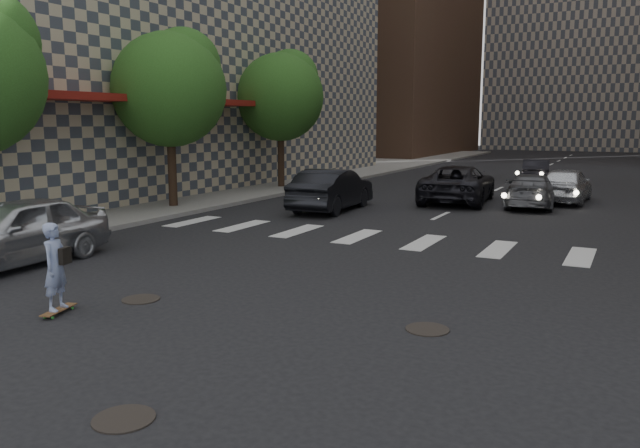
# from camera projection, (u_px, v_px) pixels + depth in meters

# --- Properties ---
(ground) EXTENTS (160.00, 160.00, 0.00)m
(ground) POSITION_uv_depth(u_px,v_px,m) (184.00, 336.00, 9.71)
(ground) COLOR black
(ground) RESTS_ON ground
(sidewalk_left) EXTENTS (13.00, 80.00, 0.15)m
(sidewalk_left) POSITION_uv_depth(u_px,v_px,m) (211.00, 182.00, 33.79)
(sidewalk_left) COLOR gray
(sidewalk_left) RESTS_ON ground
(tree_b) EXTENTS (4.20, 4.20, 6.60)m
(tree_b) POSITION_uv_depth(u_px,v_px,m) (172.00, 84.00, 22.99)
(tree_b) COLOR #382619
(tree_b) RESTS_ON sidewalk_left
(tree_c) EXTENTS (4.20, 4.20, 6.60)m
(tree_c) POSITION_uv_depth(u_px,v_px,m) (283.00, 93.00, 30.01)
(tree_c) COLOR #382619
(tree_c) RESTS_ON sidewalk_left
(manhole_a) EXTENTS (0.70, 0.70, 0.02)m
(manhole_a) POSITION_uv_depth(u_px,v_px,m) (124.00, 419.00, 6.98)
(manhole_a) COLOR black
(manhole_a) RESTS_ON ground
(manhole_b) EXTENTS (0.70, 0.70, 0.02)m
(manhole_b) POSITION_uv_depth(u_px,v_px,m) (141.00, 299.00, 11.66)
(manhole_b) COLOR black
(manhole_b) RESTS_ON ground
(manhole_c) EXTENTS (0.70, 0.70, 0.02)m
(manhole_c) POSITION_uv_depth(u_px,v_px,m) (427.00, 329.00, 9.98)
(manhole_c) COLOR black
(manhole_c) RESTS_ON ground
(skateboarder) EXTENTS (0.50, 0.83, 1.61)m
(skateboarder) POSITION_uv_depth(u_px,v_px,m) (56.00, 267.00, 10.67)
(skateboarder) COLOR brown
(skateboarder) RESTS_ON ground
(silver_sedan) EXTENTS (2.06, 4.73, 1.59)m
(silver_sedan) POSITION_uv_depth(u_px,v_px,m) (13.00, 232.00, 14.29)
(silver_sedan) COLOR #B1B3B8
(silver_sedan) RESTS_ON ground
(traffic_car_a) EXTENTS (1.93, 4.81, 1.56)m
(traffic_car_a) POSITION_uv_depth(u_px,v_px,m) (332.00, 190.00, 23.26)
(traffic_car_a) COLOR black
(traffic_car_a) RESTS_ON ground
(traffic_car_b) EXTENTS (2.19, 4.59, 1.29)m
(traffic_car_b) POSITION_uv_depth(u_px,v_px,m) (531.00, 190.00, 24.22)
(traffic_car_b) COLOR #525359
(traffic_car_b) RESTS_ON ground
(traffic_car_c) EXTENTS (3.03, 5.66, 1.51)m
(traffic_car_c) POSITION_uv_depth(u_px,v_px,m) (458.00, 184.00, 25.60)
(traffic_car_c) COLOR black
(traffic_car_c) RESTS_ON ground
(traffic_car_d) EXTENTS (1.87, 4.35, 1.46)m
(traffic_car_d) POSITION_uv_depth(u_px,v_px,m) (566.00, 185.00, 25.58)
(traffic_car_d) COLOR silver
(traffic_car_d) RESTS_ON ground
(traffic_car_e) EXTENTS (1.85, 4.00, 1.27)m
(traffic_car_e) POSITION_uv_depth(u_px,v_px,m) (536.00, 171.00, 34.13)
(traffic_car_e) COLOR black
(traffic_car_e) RESTS_ON ground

